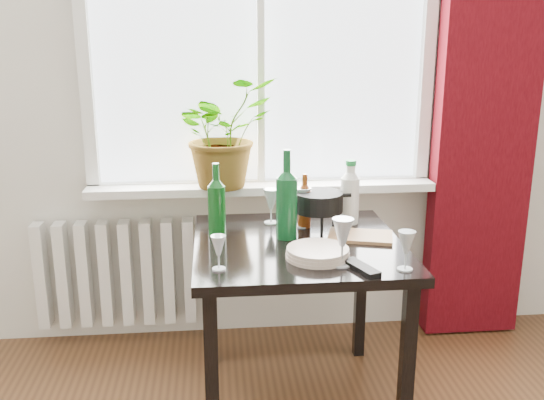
{
  "coord_description": "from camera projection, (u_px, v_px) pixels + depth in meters",
  "views": [
    {
      "loc": [
        -0.24,
        -0.78,
        1.57
      ],
      "look_at": [
        -0.01,
        1.55,
        0.92
      ],
      "focal_mm": 40.0,
      "sensor_mm": 36.0,
      "label": 1
    }
  ],
  "objects": [
    {
      "name": "plate_stack",
      "position": [
        318.0,
        253.0,
        2.31
      ],
      "size": [
        0.28,
        0.28,
        0.04
      ],
      "primitive_type": "cylinder",
      "rotation": [
        0.0,
        0.0,
        -0.16
      ],
      "color": "beige",
      "rests_on": "table"
    },
    {
      "name": "cleaning_bottle",
      "position": [
        350.0,
        192.0,
        2.7
      ],
      "size": [
        0.11,
        0.11,
        0.29
      ],
      "primitive_type": null,
      "rotation": [
        0.0,
        0.0,
        -0.4
      ],
      "color": "white",
      "rests_on": "table"
    },
    {
      "name": "cutting_board",
      "position": [
        360.0,
        236.0,
        2.54
      ],
      "size": [
        0.3,
        0.24,
        0.01
      ],
      "primitive_type": "cube",
      "rotation": [
        0.0,
        0.0,
        -0.28
      ],
      "color": "#A6784B",
      "rests_on": "table"
    },
    {
      "name": "potted_plant",
      "position": [
        223.0,
        133.0,
        2.9
      ],
      "size": [
        0.62,
        0.6,
        0.53
      ],
      "primitive_type": "imported",
      "rotation": [
        0.0,
        0.0,
        0.56
      ],
      "color": "#266A1C",
      "rests_on": "windowsill"
    },
    {
      "name": "windowsill",
      "position": [
        262.0,
        187.0,
        3.03
      ],
      "size": [
        1.72,
        0.2,
        0.04
      ],
      "color": "white",
      "rests_on": "ground"
    },
    {
      "name": "wineglass_front_left",
      "position": [
        219.0,
        253.0,
        2.18
      ],
      "size": [
        0.06,
        0.06,
        0.13
      ],
      "primitive_type": null,
      "rotation": [
        0.0,
        0.0,
        0.14
      ],
      "color": "silver",
      "rests_on": "table"
    },
    {
      "name": "wine_bottle_right",
      "position": [
        287.0,
        193.0,
        2.49
      ],
      "size": [
        0.09,
        0.09,
        0.38
      ],
      "primitive_type": null,
      "rotation": [
        0.0,
        0.0,
        -0.04
      ],
      "color": "#0C421D",
      "rests_on": "table"
    },
    {
      "name": "wineglass_far_right",
      "position": [
        406.0,
        250.0,
        2.17
      ],
      "size": [
        0.07,
        0.07,
        0.15
      ],
      "primitive_type": null,
      "rotation": [
        0.0,
        0.0,
        -0.01
      ],
      "color": "#B0BABE",
      "rests_on": "table"
    },
    {
      "name": "fondue_pot",
      "position": [
        318.0,
        210.0,
        2.64
      ],
      "size": [
        0.29,
        0.26,
        0.17
      ],
      "primitive_type": null,
      "rotation": [
        0.0,
        0.0,
        0.23
      ],
      "color": "black",
      "rests_on": "table"
    },
    {
      "name": "wineglass_front_right",
      "position": [
        342.0,
        242.0,
        2.21
      ],
      "size": [
        0.09,
        0.09,
        0.19
      ],
      "primitive_type": null,
      "rotation": [
        0.0,
        0.0,
        -0.17
      ],
      "color": "silver",
      "rests_on": "table"
    },
    {
      "name": "tv_remote",
      "position": [
        361.0,
        268.0,
        2.19
      ],
      "size": [
        0.11,
        0.18,
        0.02
      ],
      "primitive_type": "cube",
      "rotation": [
        0.0,
        0.0,
        0.38
      ],
      "color": "black",
      "rests_on": "table"
    },
    {
      "name": "wineglass_back_center",
      "position": [
        302.0,
        207.0,
        2.66
      ],
      "size": [
        0.08,
        0.08,
        0.18
      ],
      "primitive_type": null,
      "rotation": [
        0.0,
        0.0,
        -0.01
      ],
      "color": "silver",
      "rests_on": "table"
    },
    {
      "name": "window",
      "position": [
        260.0,
        26.0,
        2.89
      ],
      "size": [
        1.72,
        0.08,
        1.62
      ],
      "color": "white",
      "rests_on": "ground"
    },
    {
      "name": "curtain",
      "position": [
        488.0,
        90.0,
        2.98
      ],
      "size": [
        0.5,
        0.12,
        2.56
      ],
      "color": "#3B050B",
      "rests_on": "ground"
    },
    {
      "name": "wine_bottle_left",
      "position": [
        217.0,
        199.0,
        2.53
      ],
      "size": [
        0.1,
        0.1,
        0.32
      ],
      "primitive_type": null,
      "rotation": [
        0.0,
        0.0,
        -0.37
      ],
      "color": "#0D4615",
      "rests_on": "table"
    },
    {
      "name": "wineglass_back_left",
      "position": [
        271.0,
        206.0,
        2.71
      ],
      "size": [
        0.09,
        0.09,
        0.16
      ],
      "primitive_type": null,
      "rotation": [
        0.0,
        0.0,
        0.34
      ],
      "color": "silver",
      "rests_on": "table"
    },
    {
      "name": "radiator",
      "position": [
        116.0,
        273.0,
        3.11
      ],
      "size": [
        0.8,
        0.1,
        0.55
      ],
      "color": "white",
      "rests_on": "ground"
    },
    {
      "name": "table",
      "position": [
        298.0,
        263.0,
        2.51
      ],
      "size": [
        0.85,
        0.85,
        0.74
      ],
      "color": "black",
      "rests_on": "ground"
    },
    {
      "name": "bottle_amber",
      "position": [
        305.0,
        200.0,
        2.65
      ],
      "size": [
        0.08,
        0.08,
        0.24
      ],
      "primitive_type": null,
      "rotation": [
        0.0,
        0.0,
        -0.37
      ],
      "color": "maroon",
      "rests_on": "table"
    }
  ]
}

